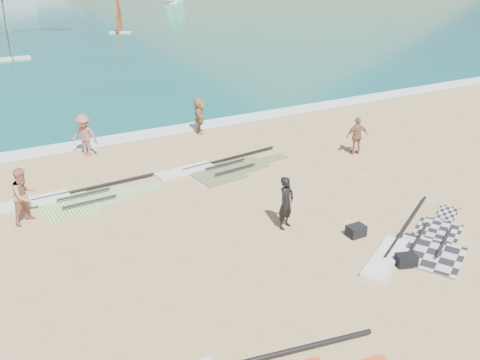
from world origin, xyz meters
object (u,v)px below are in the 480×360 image
gear_bag_far (406,260)px  beachgoer_mid (84,135)px  beachgoer_right (199,115)px  person_wetsuit (286,203)px  beachgoer_back (357,136)px  rig_orange (215,169)px  rig_grey (413,245)px  rig_green (70,199)px  beachgoer_left (24,195)px  gear_bag_near (356,231)px

gear_bag_far → beachgoer_mid: beachgoer_mid is taller
beachgoer_right → person_wetsuit: bearing=-164.9°
person_wetsuit → beachgoer_mid: bearing=89.1°
person_wetsuit → beachgoer_right: beachgoer_right is taller
gear_bag_far → beachgoer_back: (4.16, 7.03, 0.61)m
beachgoer_right → rig_orange: bearing=-173.5°
person_wetsuit → beachgoer_right: size_ratio=0.99×
person_wetsuit → rig_grey: bearing=-70.8°
rig_grey → beachgoer_right: (-1.08, 11.89, 0.77)m
rig_grey → rig_green: size_ratio=1.00×
beachgoer_mid → beachgoer_right: bearing=49.6°
gear_bag_far → beachgoer_left: (-8.33, 7.31, 0.72)m
gear_bag_near → beachgoer_left: size_ratio=0.30×
beachgoer_right → rig_green: bearing=146.9°
gear_bag_near → person_wetsuit: person_wetsuit is taller
beachgoer_back → beachgoer_right: 7.00m
beachgoer_mid → gear_bag_near: bearing=-18.1°
beachgoer_back → gear_bag_far: bearing=73.4°
rig_grey → rig_green: 10.82m
beachgoer_mid → beachgoer_right: 5.20m
beachgoer_mid → beachgoer_right: (5.18, 0.45, -0.04)m
gear_bag_far → beachgoer_right: 12.50m
beachgoer_left → beachgoer_mid: (2.92, 4.72, -0.02)m
rig_green → gear_bag_far: size_ratio=10.22×
rig_orange → gear_bag_near: size_ratio=10.19×
rig_orange → beachgoer_right: (1.32, 4.22, 0.77)m
beachgoer_mid → beachgoer_back: (9.57, -5.00, -0.09)m
rig_orange → person_wetsuit: size_ratio=3.26×
person_wetsuit → beachgoer_left: size_ratio=0.93×
rig_grey → rig_orange: (-2.40, 7.67, -0.00)m
gear_bag_far → beachgoer_left: 11.11m
rig_green → beachgoer_right: 7.99m
person_wetsuit → beachgoer_mid: (-3.75, 8.78, 0.04)m
gear_bag_near → beachgoer_mid: bearing=117.3°
beachgoer_left → gear_bag_far: bearing=-73.8°
rig_orange → beachgoer_mid: size_ratio=3.10×
beachgoer_left → rig_green: bearing=-2.2°
beachgoer_right → beachgoer_mid: bearing=118.8°
rig_orange → beachgoer_mid: 5.45m
rig_orange → person_wetsuit: person_wetsuit is taller
gear_bag_far → beachgoer_mid: size_ratio=0.30×
beachgoer_left → person_wetsuit: bearing=-63.8°
rig_grey → rig_green: bearing=105.4°
gear_bag_near → beachgoer_mid: 11.49m
rig_grey → beachgoer_right: size_ratio=3.25×
rig_grey → gear_bag_near: size_ratio=10.23×
rig_grey → person_wetsuit: bearing=103.0°
rig_green → person_wetsuit: 7.22m
gear_bag_far → beachgoer_right: (-0.23, 12.48, 0.66)m
rig_grey → gear_bag_near: gear_bag_near is taller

